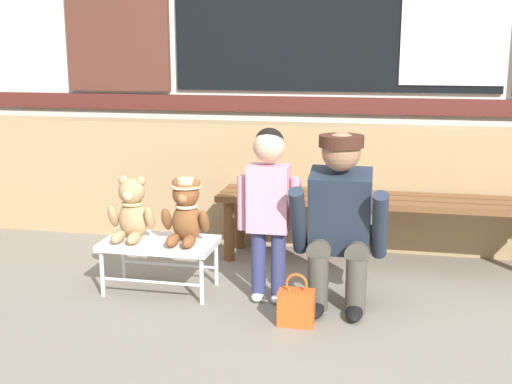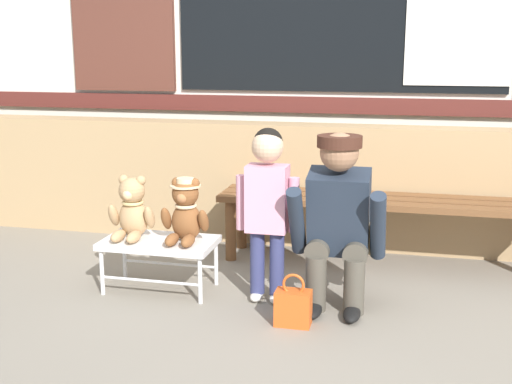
# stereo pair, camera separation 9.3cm
# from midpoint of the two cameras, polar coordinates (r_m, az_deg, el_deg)

# --- Properties ---
(ground_plane) EXTENTS (60.00, 60.00, 0.00)m
(ground_plane) POSITION_cam_midpoint_polar(r_m,az_deg,el_deg) (3.36, 3.83, -11.53)
(ground_plane) COLOR gray
(brick_low_wall) EXTENTS (6.43, 0.25, 0.85)m
(brick_low_wall) POSITION_cam_midpoint_polar(r_m,az_deg,el_deg) (4.57, 6.89, 0.57)
(brick_low_wall) COLOR tan
(brick_low_wall) RESTS_ON ground
(wooden_bench_long) EXTENTS (2.10, 0.40, 0.44)m
(wooden_bench_long) POSITION_cam_midpoint_polar(r_m,az_deg,el_deg) (4.20, 11.76, -1.40)
(wooden_bench_long) COLOR brown
(wooden_bench_long) RESTS_ON ground
(small_display_bench) EXTENTS (0.64, 0.36, 0.30)m
(small_display_bench) POSITION_cam_midpoint_polar(r_m,az_deg,el_deg) (3.75, -7.78, -4.66)
(small_display_bench) COLOR silver
(small_display_bench) RESTS_ON ground
(teddy_bear_plain) EXTENTS (0.28, 0.26, 0.36)m
(teddy_bear_plain) POSITION_cam_midpoint_polar(r_m,az_deg,el_deg) (3.75, -10.14, -1.58)
(teddy_bear_plain) COLOR tan
(teddy_bear_plain) RESTS_ON small_display_bench
(teddy_bear_with_hat) EXTENTS (0.28, 0.27, 0.36)m
(teddy_bear_with_hat) POSITION_cam_midpoint_polar(r_m,az_deg,el_deg) (3.64, -5.51, -1.74)
(teddy_bear_with_hat) COLOR brown
(teddy_bear_with_hat) RESTS_ON small_display_bench
(child_standing) EXTENTS (0.35, 0.18, 0.96)m
(child_standing) POSITION_cam_midpoint_polar(r_m,az_deg,el_deg) (3.47, 1.77, -0.36)
(child_standing) COLOR navy
(child_standing) RESTS_ON ground
(adult_crouching) EXTENTS (0.50, 0.49, 0.95)m
(adult_crouching) POSITION_cam_midpoint_polar(r_m,az_deg,el_deg) (3.45, 8.16, -2.48)
(adult_crouching) COLOR #4C473D
(adult_crouching) RESTS_ON ground
(handbag_on_ground) EXTENTS (0.18, 0.11, 0.27)m
(handbag_on_ground) POSITION_cam_midpoint_polar(r_m,az_deg,el_deg) (3.32, 4.11, -10.02)
(handbag_on_ground) COLOR #DB561E
(handbag_on_ground) RESTS_ON ground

